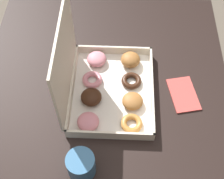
{
  "coord_description": "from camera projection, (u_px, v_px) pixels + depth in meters",
  "views": [
    {
      "loc": [
        -0.65,
        -0.06,
        1.75
      ],
      "look_at": [
        -0.0,
        -0.03,
        0.78
      ],
      "focal_mm": 50.0,
      "sensor_mm": 36.0,
      "label": 1
    }
  ],
  "objects": [
    {
      "name": "donut_box",
      "position": [
        101.0,
        82.0,
        1.14
      ],
      "size": [
        0.39,
        0.32,
        0.34
      ],
      "color": "silver",
      "rests_on": "dining_table"
    },
    {
      "name": "dining_table",
      "position": [
        104.0,
        106.0,
        1.27
      ],
      "size": [
        1.09,
        0.96,
        0.76
      ],
      "color": "black",
      "rests_on": "ground_plane"
    },
    {
      "name": "coffee_mug",
      "position": [
        81.0,
        165.0,
        0.98
      ],
      "size": [
        0.09,
        0.09,
        0.09
      ],
      "color": "teal",
      "rests_on": "dining_table"
    },
    {
      "name": "ground_plane",
      "position": [
        107.0,
        163.0,
        1.82
      ],
      "size": [
        8.0,
        8.0,
        0.0
      ],
      "primitive_type": "plane",
      "color": "#6B6054"
    },
    {
      "name": "paper_napkin",
      "position": [
        183.0,
        95.0,
        1.18
      ],
      "size": [
        0.17,
        0.12,
        0.01
      ],
      "color": "#CC4C47",
      "rests_on": "dining_table"
    }
  ]
}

